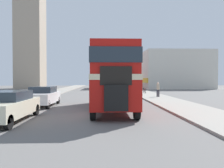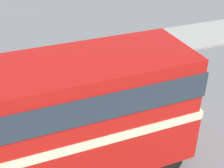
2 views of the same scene
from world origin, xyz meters
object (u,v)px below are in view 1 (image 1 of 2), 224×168
at_px(church_tower, 30,9).
at_px(bicycle_on_pavement, 144,90).
at_px(car_parked_mid, 43,96).
at_px(pedestrian_walking, 158,89).
at_px(car_parked_near, 8,106).
at_px(double_decker_bus, 112,75).
at_px(bus_distant, 104,77).

bearing_deg(church_tower, bicycle_on_pavement, -40.18).
distance_m(car_parked_mid, pedestrian_walking, 12.88).
bearing_deg(pedestrian_walking, church_tower, 131.52).
bearing_deg(car_parked_mid, car_parked_near, -90.29).
bearing_deg(bicycle_on_pavement, pedestrian_walking, -87.63).
xyz_separation_m(double_decker_bus, car_parked_mid, (-5.28, 2.18, -1.62)).
xyz_separation_m(bus_distant, church_tower, (-16.32, 0.28, 15.14)).
bearing_deg(bicycle_on_pavement, double_decker_bus, -108.36).
relative_size(bus_distant, pedestrian_walking, 6.89).
xyz_separation_m(car_parked_near, pedestrian_walking, (10.83, 13.18, 0.27)).
relative_size(car_parked_near, pedestrian_walking, 2.81).
bearing_deg(bus_distant, double_decker_bus, -89.18).
height_order(bus_distant, church_tower, church_tower).
bearing_deg(double_decker_bus, car_parked_near, -143.20).
distance_m(car_parked_near, church_tower, 43.48).
xyz_separation_m(pedestrian_walking, church_tower, (-22.32, 25.21, 16.61)).
bearing_deg(bicycle_on_pavement, car_parked_mid, -127.71).
distance_m(bus_distant, pedestrian_walking, 25.68).
bearing_deg(bicycle_on_pavement, bus_distant, 107.35).
bearing_deg(double_decker_bus, pedestrian_walking, 59.07).
relative_size(bicycle_on_pavement, church_tower, 0.05).
bearing_deg(car_parked_near, pedestrian_walking, 50.59).
xyz_separation_m(car_parked_near, bicycle_on_pavement, (10.56, 19.77, -0.29)).
bearing_deg(car_parked_mid, pedestrian_walking, 33.03).
distance_m(double_decker_bus, pedestrian_walking, 10.82).
xyz_separation_m(bus_distant, car_parked_near, (-4.83, -38.11, -1.74)).
height_order(car_parked_near, bicycle_on_pavement, car_parked_near).
xyz_separation_m(car_parked_near, church_tower, (-11.49, 38.39, 16.87)).
relative_size(bus_distant, car_parked_near, 2.45).
bearing_deg(car_parked_mid, bicycle_on_pavement, 52.29).
distance_m(bus_distant, bicycle_on_pavement, 19.32).
relative_size(pedestrian_walking, bicycle_on_pavement, 0.92).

